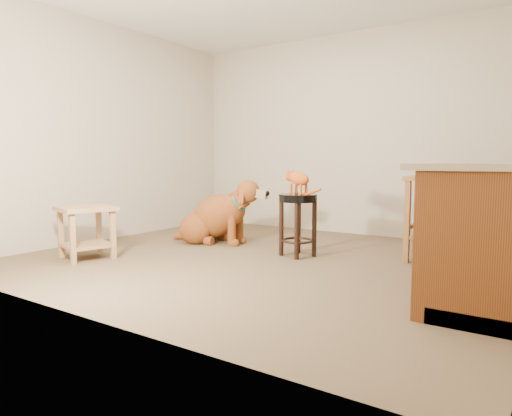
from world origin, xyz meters
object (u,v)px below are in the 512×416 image
Objects in this scene: wood_stool at (432,217)px; side_table at (86,224)px; tabby_kitten at (298,179)px; padded_stool at (298,212)px; golden_retriever at (217,218)px.

wood_stool is 3.33m from side_table.
padded_stool is at bearing -5.72° from tabby_kitten.
side_table is 0.50× the size of golden_retriever.
wood_stool is at bearing 41.42° from tabby_kitten.
golden_retriever is at bearing -171.45° from wood_stool.
padded_stool is 0.33m from tabby_kitten.
golden_retriever is at bearing -166.95° from tabby_kitten.
side_table is at bearing -148.59° from wood_stool.
padded_stool is 1.01× the size of side_table.
tabby_kitten is (1.14, -0.13, 0.48)m from golden_retriever.
padded_stool is 1.16m from golden_retriever.
padded_stool reaches higher than side_table.
wood_stool is 2.35m from golden_retriever.
padded_stool is 0.77× the size of wood_stool.
side_table is at bearing -143.06° from padded_stool.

